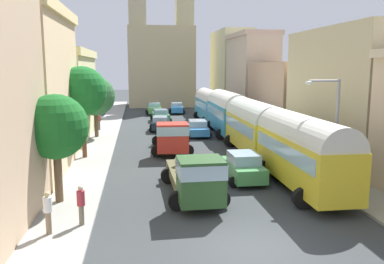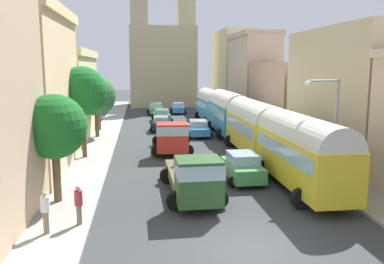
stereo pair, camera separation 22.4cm
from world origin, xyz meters
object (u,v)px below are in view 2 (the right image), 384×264
at_px(parked_bus_3, 212,104).
at_px(car_0, 161,124).
at_px(cargo_truck_0, 193,176).
at_px(streetlamp_near, 331,123).
at_px(parked_bus_1, 254,125).
at_px(pedestrian_2, 45,211).
at_px(parked_bus_2, 228,111).
at_px(parked_bus_0, 301,149).
at_px(cargo_truck_1, 172,137).
at_px(car_2, 155,109).
at_px(pedestrian_0, 79,204).
at_px(car_1, 162,115).
at_px(car_5, 178,108).
at_px(pedestrian_1, 100,121).
at_px(car_4, 198,128).
at_px(car_3, 242,167).

relative_size(parked_bus_3, car_0, 2.28).
height_order(cargo_truck_0, streetlamp_near, streetlamp_near).
xyz_separation_m(parked_bus_1, pedestrian_2, (-12.18, -13.49, -1.19)).
bearing_deg(parked_bus_3, parked_bus_2, -90.00).
bearing_deg(parked_bus_2, streetlamp_near, -84.88).
height_order(parked_bus_0, pedestrian_2, parked_bus_0).
distance_m(cargo_truck_0, cargo_truck_1, 11.07).
bearing_deg(parked_bus_3, car_0, -137.20).
bearing_deg(car_2, pedestrian_0, -96.74).
xyz_separation_m(car_1, pedestrian_2, (-6.27, -32.65, 0.30)).
distance_m(car_5, streetlamp_near, 36.67).
height_order(car_0, pedestrian_1, pedestrian_1).
xyz_separation_m(parked_bus_1, parked_bus_3, (-0.00, 18.00, -0.09)).
bearing_deg(parked_bus_0, pedestrian_2, -159.77).
relative_size(cargo_truck_1, pedestrian_0, 3.84).
height_order(car_4, streetlamp_near, streetlamp_near).
bearing_deg(cargo_truck_1, car_2, 90.63).
relative_size(parked_bus_3, pedestrian_0, 4.69).
bearing_deg(car_1, streetlamp_near, -75.03).
distance_m(car_3, pedestrian_2, 11.58).
bearing_deg(streetlamp_near, cargo_truck_1, 127.69).
distance_m(car_1, streetlamp_near, 29.22).
distance_m(parked_bus_0, car_3, 3.66).
distance_m(parked_bus_1, cargo_truck_1, 6.28).
height_order(cargo_truck_1, pedestrian_0, cargo_truck_1).
bearing_deg(car_1, parked_bus_1, -72.87).
distance_m(cargo_truck_1, car_1, 18.11).
bearing_deg(pedestrian_2, car_2, 81.78).
relative_size(parked_bus_0, cargo_truck_0, 1.22).
height_order(parked_bus_3, car_0, parked_bus_3).
bearing_deg(car_0, pedestrian_1, 173.79).
xyz_separation_m(cargo_truck_1, car_2, (-0.28, 25.50, -0.47)).
bearing_deg(car_3, streetlamp_near, -25.39).
distance_m(parked_bus_1, cargo_truck_0, 11.67).
bearing_deg(car_3, car_2, 96.39).
bearing_deg(car_5, parked_bus_0, -85.04).
distance_m(car_4, pedestrian_1, 10.56).
xyz_separation_m(parked_bus_1, pedestrian_1, (-12.65, 12.77, -1.19)).
bearing_deg(pedestrian_1, cargo_truck_0, -73.56).
bearing_deg(cargo_truck_1, parked_bus_0, -58.71).
relative_size(parked_bus_1, car_4, 2.11).
relative_size(car_1, car_4, 0.93).
bearing_deg(car_5, pedestrian_0, -101.14).
height_order(cargo_truck_1, car_3, cargo_truck_1).
bearing_deg(parked_bus_0, parked_bus_2, 90.00).
bearing_deg(cargo_truck_1, car_0, 91.43).
height_order(parked_bus_1, parked_bus_2, parked_bus_2).
bearing_deg(car_5, car_3, -89.15).
height_order(car_2, car_4, car_2).
height_order(car_2, car_3, car_3).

